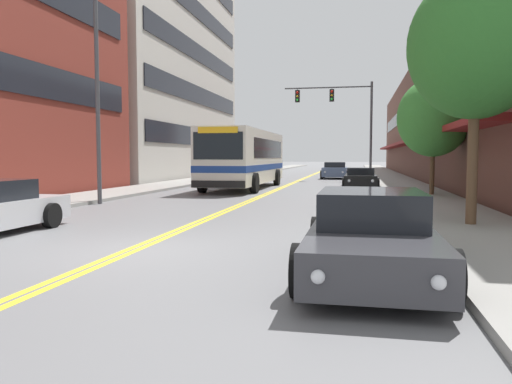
{
  "coord_description": "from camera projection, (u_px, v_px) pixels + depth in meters",
  "views": [
    {
      "loc": [
        4.19,
        -8.72,
        1.79
      ],
      "look_at": [
        -0.98,
        16.87,
        -0.08
      ],
      "focal_mm": 35.0,
      "sensor_mm": 36.0,
      "label": 1
    }
  ],
  "objects": [
    {
      "name": "car_slate_blue_moving_lead",
      "position": [
        335.0,
        171.0,
        40.31
      ],
      "size": [
        2.17,
        4.25,
        1.32
      ],
      "color": "#475675",
      "rests_on": "ground_plane"
    },
    {
      "name": "street_tree_right_near",
      "position": [
        476.0,
        46.0,
        11.91
      ],
      "size": [
        3.21,
        3.21,
        6.08
      ],
      "color": "brown",
      "rests_on": "sidewalk_right"
    },
    {
      "name": "car_red_parked_left_near",
      "position": [
        257.0,
        170.0,
        43.06
      ],
      "size": [
        2.05,
        4.54,
        1.34
      ],
      "color": "maroon",
      "rests_on": "ground_plane"
    },
    {
      "name": "car_dark_grey_parked_right_foreground",
      "position": [
        371.0,
        236.0,
        7.52
      ],
      "size": [
        2.03,
        4.7,
        1.27
      ],
      "color": "#38383D",
      "rests_on": "ground_plane"
    },
    {
      "name": "centre_line",
      "position": [
        310.0,
        176.0,
        45.66
      ],
      "size": [
        0.34,
        106.0,
        0.01
      ],
      "color": "yellow",
      "rests_on": "ground_plane"
    },
    {
      "name": "storefront_row_right",
      "position": [
        457.0,
        121.0,
        42.82
      ],
      "size": [
        9.1,
        68.0,
        9.6
      ],
      "color": "brown",
      "rests_on": "ground_plane"
    },
    {
      "name": "street_tree_right_mid",
      "position": [
        433.0,
        118.0,
        21.52
      ],
      "size": [
        3.08,
        3.08,
        5.02
      ],
      "color": "brown",
      "rests_on": "sidewalk_right"
    },
    {
      "name": "city_bus",
      "position": [
        246.0,
        156.0,
        28.02
      ],
      "size": [
        2.93,
        11.25,
        3.17
      ],
      "color": "silver",
      "rests_on": "ground_plane"
    },
    {
      "name": "sidewalk_left",
      "position": [
        236.0,
        175.0,
        47.02
      ],
      "size": [
        2.9,
        106.0,
        0.13
      ],
      "color": "gray",
      "rests_on": "ground_plane"
    },
    {
      "name": "office_tower_left",
      "position": [
        131.0,
        16.0,
        41.97
      ],
      "size": [
        12.08,
        24.13,
        27.22
      ],
      "color": "#BCB7AD",
      "rests_on": "ground_plane"
    },
    {
      "name": "sidewalk_right",
      "position": [
        388.0,
        176.0,
        44.28
      ],
      "size": [
        2.9,
        106.0,
        0.13
      ],
      "color": "gray",
      "rests_on": "ground_plane"
    },
    {
      "name": "traffic_signal_mast",
      "position": [
        342.0,
        111.0,
        37.54
      ],
      "size": [
        6.6,
        0.38,
        7.33
      ],
      "color": "#47474C",
      "rests_on": "ground_plane"
    },
    {
      "name": "car_black_parked_right_mid",
      "position": [
        361.0,
        178.0,
        29.15
      ],
      "size": [
        2.03,
        4.64,
        1.13
      ],
      "color": "black",
      "rests_on": "ground_plane"
    },
    {
      "name": "street_lamp_left_near",
      "position": [
        103.0,
        56.0,
        18.36
      ],
      "size": [
        2.16,
        0.28,
        9.43
      ],
      "color": "#47474C",
      "rests_on": "ground_plane"
    },
    {
      "name": "ground_plane",
      "position": [
        310.0,
        176.0,
        45.66
      ],
      "size": [
        240.0,
        240.0,
        0.0
      ],
      "primitive_type": "plane",
      "color": "slate"
    }
  ]
}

